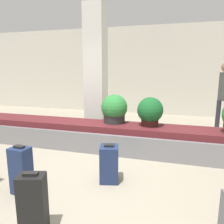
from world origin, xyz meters
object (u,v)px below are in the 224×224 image
object	(u,v)px
pillar	(96,72)
potted_plant_1	(114,109)
potted_plant_2	(150,112)
suitcase_3	(21,170)
suitcase_2	(109,164)
suitcase_1	(33,204)

from	to	relation	value
pillar	potted_plant_1	size ratio (longest dim) A/B	5.34
pillar	potted_plant_1	distance (m)	1.38
pillar	potted_plant_2	xyz separation A→B (m)	(1.48, -0.94, -0.77)
suitcase_3	potted_plant_1	bearing A→B (deg)	76.21
suitcase_2	pillar	bearing A→B (deg)	100.72
pillar	potted_plant_2	world-z (taller)	pillar
pillar	potted_plant_2	bearing A→B (deg)	-32.52
suitcase_1	suitcase_3	size ratio (longest dim) A/B	0.98
suitcase_1	potted_plant_2	xyz separation A→B (m)	(0.88, 2.59, 0.51)
suitcase_1	suitcase_2	bearing A→B (deg)	52.72
suitcase_3	potted_plant_1	xyz separation A→B (m)	(0.72, 2.07, 0.50)
suitcase_2	potted_plant_1	world-z (taller)	potted_plant_1
potted_plant_2	suitcase_2	bearing A→B (deg)	-107.44
suitcase_2	suitcase_3	distance (m)	1.22
suitcase_3	suitcase_2	bearing A→B (deg)	36.67
pillar	suitcase_2	world-z (taller)	pillar
pillar	potted_plant_2	size ratio (longest dim) A/B	5.57
potted_plant_1	potted_plant_2	bearing A→B (deg)	-4.46
pillar	potted_plant_1	xyz separation A→B (m)	(0.73, -0.88, -0.77)
pillar	suitcase_2	size ratio (longest dim) A/B	5.53
pillar	suitcase_2	bearing A→B (deg)	-65.76
potted_plant_1	suitcase_1	bearing A→B (deg)	-92.68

